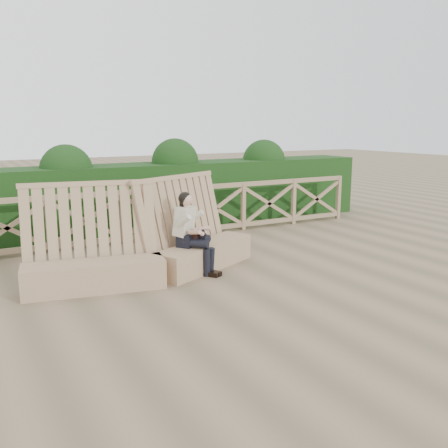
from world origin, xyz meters
TOP-DOWN VIEW (x-y plane):
  - ground at (0.00, 0.00)m, footprint 60.00×60.00m
  - bench at (-1.02, 1.12)m, footprint 3.98×1.54m
  - woman at (-0.35, 1.04)m, footprint 0.66×0.81m
  - guardrail at (0.00, 3.50)m, footprint 10.10×0.09m
  - hedge at (0.00, 4.70)m, footprint 12.00×1.20m

SIDE VIEW (x-z plane):
  - ground at x=0.00m, z-range 0.00..0.00m
  - bench at x=-1.02m, z-range -0.39..1.18m
  - guardrail at x=0.00m, z-range 0.00..1.10m
  - woman at x=-0.35m, z-range 0.05..1.38m
  - hedge at x=0.00m, z-range 0.00..1.50m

